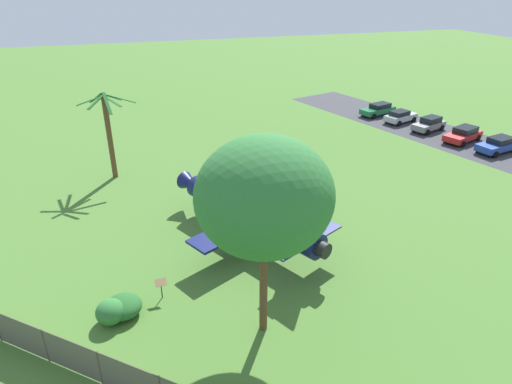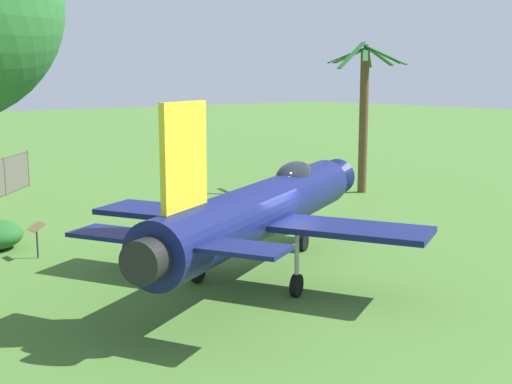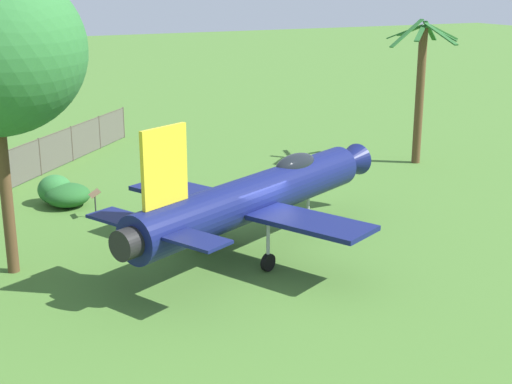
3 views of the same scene
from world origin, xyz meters
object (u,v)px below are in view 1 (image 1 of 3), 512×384
Objects in this scene: display_jet at (246,210)px; parked_car_blue at (498,145)px; parked_car_gray at (429,124)px; parked_car_green at (378,109)px; parked_car_red at (463,134)px; info_plaque at (161,285)px; shrub_by_tree at (123,307)px; shade_tree at (264,197)px; shrub_near_fence at (110,312)px; parked_car_silver at (401,116)px; palm_tree at (109,133)px.

parked_car_blue is (7.56, -28.03, -1.28)m from display_jet.
parked_car_green is at bearing -92.94° from parked_car_gray.
parked_car_green is at bearing -73.01° from display_jet.
parked_car_red is 1.12× the size of parked_car_gray.
display_jet reaches higher than parked_car_gray.
display_jet is 29.28m from parked_car_red.
parked_car_red reaches higher than info_plaque.
shrub_by_tree is at bearing 12.34° from parked_car_gray.
parked_car_blue is (15.86, -29.66, -6.46)m from shade_tree.
shrub_by_tree is at bearing -56.86° from shrub_near_fence.
shrub_near_fence is 39.46m from parked_car_red.
shade_tree reaches higher than parked_car_green.
shrub_by_tree is (-5.15, 8.10, -1.57)m from display_jet.
info_plaque is (3.85, 4.43, -6.38)m from shade_tree.
parked_car_gray is (4.04, 1.15, 0.02)m from parked_car_red.
parked_car_gray reaches higher than info_plaque.
parked_car_red is 1.13× the size of parked_car_silver.
parked_car_gray is at bearing -94.43° from parked_car_red.
palm_tree reaches higher than parked_car_gray.
palm_tree is at bearing 5.05° from display_jet.
info_plaque is at bearing 8.15° from parked_car_blue.
shade_tree reaches higher than parked_car_silver.
shrub_by_tree is at bearing 179.16° from palm_tree.
parked_car_silver is (11.32, 3.36, -0.02)m from parked_car_blue.
shrub_by_tree is at bearing 96.28° from display_jet.
parked_car_silver is 3.59m from parked_car_green.
parked_car_gray is 0.91× the size of parked_car_green.
parked_car_red reaches higher than parked_car_blue.
parked_car_blue is at bearing -70.59° from info_plaque.
shrub_near_fence is at bearing 12.38° from parked_car_gray.
parked_car_red is at bearing -64.91° from shrub_near_fence.
display_jet reaches higher than parked_car_silver.
info_plaque is 37.52m from parked_car_gray.
shade_tree reaches higher than parked_car_red.
display_jet reaches higher than shrub_by_tree.
parked_car_gray is at bearing -86.10° from palm_tree.
shrub_by_tree is 1.67× the size of info_plaque.
palm_tree reaches higher than display_jet.
shrub_near_fence is 0.29× the size of parked_car_green.
display_jet is at bearing -160.09° from parked_car_silver.
shrub_by_tree is at bearing -161.26° from parked_car_silver.
info_plaque is at bearing -160.31° from parked_car_silver.
display_jet is 1.26× the size of shade_tree.
palm_tree reaches higher than parked_car_green.
shade_tree is at bearing 35.11° from parked_car_green.
shrub_by_tree is 40.63m from parked_car_silver.
shade_tree is at bearing 21.94° from parked_car_gray.
parked_car_gray is 3.84m from parked_car_silver.
parked_car_red is (15.64, -33.09, -0.08)m from info_plaque.
display_jet is at bearing 2.20° from parked_car_red.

